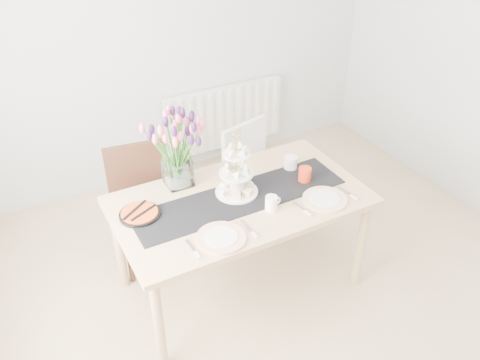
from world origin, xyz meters
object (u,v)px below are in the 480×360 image
teapot (235,185)px  plate_left (221,238)px  chair_white (254,170)px  chair_brown (143,197)px  mug_orange (305,175)px  dining_table (240,208)px  cake_stand (237,178)px  cream_jug (291,163)px  tart_tin (140,214)px  mug_white (271,203)px  radiator (224,117)px  tulip_vase (175,140)px  plate_right (325,199)px

teapot → plate_left: 0.45m
chair_white → plate_left: bearing=-143.7°
chair_brown → mug_orange: size_ratio=8.73×
chair_white → dining_table: bearing=-141.2°
plate_left → cake_stand: bearing=50.8°
cream_jug → chair_white: bearing=96.1°
teapot → cream_jug: bearing=-12.0°
cream_jug → plate_left: size_ratio=0.32×
chair_white → cream_jug: (0.04, -0.43, 0.29)m
tart_tin → plate_left: tart_tin is taller
cake_stand → mug_white: size_ratio=4.39×
tart_tin → plate_left: (0.34, -0.42, -0.01)m
dining_table → teapot: size_ratio=7.32×
cake_stand → teapot: bearing=-179.9°
teapot → cream_jug: 0.49m
radiator → cream_jug: size_ratio=12.94×
cake_stand → cream_jug: cake_stand is taller
cream_jug → mug_orange: (-0.00, -0.18, 0.00)m
plate_left → tart_tin: bearing=128.6°
radiator → chair_brown: bearing=-139.7°
tulip_vase → cake_stand: tulip_vase is taller
mug_orange → plate_left: size_ratio=0.35×
tulip_vase → plate_left: (-0.00, -0.64, -0.33)m
chair_white → plate_right: chair_white is taller
chair_brown → mug_white: bearing=-47.6°
chair_white → mug_white: bearing=-126.9°
cream_jug → plate_right: size_ratio=0.33×
chair_brown → tart_tin: (-0.17, -0.50, 0.24)m
tulip_vase → mug_orange: 0.88m
plate_right → plate_left: bearing=-178.2°
tulip_vase → cream_jug: tulip_vase is taller
mug_orange → teapot: bearing=125.3°
plate_left → cream_jug: bearing=30.3°
dining_table → tart_tin: (-0.62, 0.13, 0.09)m
tulip_vase → cake_stand: 0.46m
cream_jug → plate_right: bearing=-91.0°
cake_stand → dining_table: bearing=-96.0°
tulip_vase → mug_white: size_ratio=6.63×
teapot → plate_right: 0.58m
plate_right → cake_stand: bearing=143.8°
cream_jug → tulip_vase: bearing=166.6°
dining_table → mug_white: bearing=-59.2°
tulip_vase → cake_stand: bearing=-44.3°
chair_brown → plate_left: (0.17, -0.93, 0.24)m
tulip_vase → cream_jug: size_ratio=6.59×
mug_orange → plate_right: bearing=-136.4°
mug_orange → plate_right: size_ratio=0.36×
dining_table → mug_white: 0.25m
mug_white → mug_orange: bearing=19.8°
dining_table → cake_stand: cake_stand is taller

